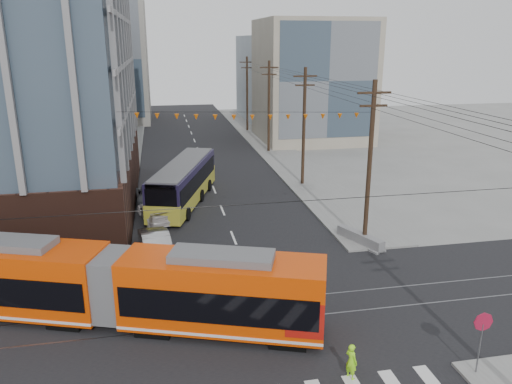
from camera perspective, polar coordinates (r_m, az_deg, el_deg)
ground at (r=23.11m, az=2.90°, el=-18.26°), size 160.00×160.00×0.00m
bg_bldg_nw_near at (r=71.47m, az=-21.50°, el=12.39°), size 18.00×16.00×18.00m
bg_bldg_ne_near at (r=69.65m, az=6.39°, el=12.51°), size 14.00×14.00×16.00m
bg_bldg_nw_far at (r=90.82m, az=-17.51°, el=14.15°), size 16.00×18.00×20.00m
bg_bldg_ne_far at (r=89.44m, az=3.74°, el=12.91°), size 16.00×16.00×14.00m
utility_pole_far at (r=75.85m, az=-1.02°, el=11.07°), size 0.30×0.30×11.00m
streetcar at (r=25.44m, az=-15.96°, el=-10.29°), size 20.05×9.49×3.91m
city_bus at (r=42.49m, az=-8.27°, el=1.07°), size 6.52×12.93×3.60m
parked_car_silver at (r=33.10m, az=-11.52°, el=-5.56°), size 2.38×5.21×1.66m
parked_car_white at (r=39.04m, az=-11.41°, el=-2.16°), size 3.17×5.46×1.49m
parked_car_grey at (r=43.51m, az=-12.13°, el=-0.27°), size 2.84×5.25×1.40m
pedestrian at (r=21.81m, az=10.84°, el=-18.47°), size 0.58×0.68×1.58m
stop_sign at (r=23.15m, az=24.19°, el=-15.81°), size 0.87×0.87×2.73m
jersey_barrier at (r=34.78m, az=11.80°, el=-5.22°), size 2.33×3.99×0.79m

